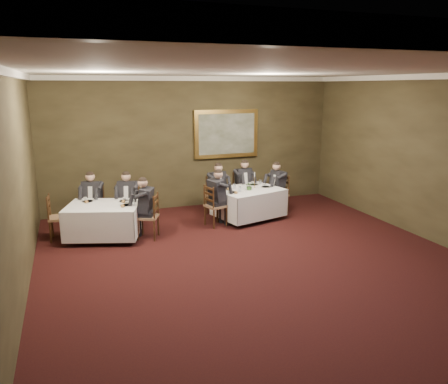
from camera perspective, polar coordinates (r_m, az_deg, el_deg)
ground at (r=7.84m, az=6.43°, el=-10.92°), size 10.00×10.00×0.00m
ceiling at (r=7.13m, az=7.20°, el=15.58°), size 8.00×10.00×0.10m
back_wall at (r=11.91m, az=-4.02°, el=6.41°), size 8.00×0.10×3.50m
left_wall at (r=6.59m, az=-26.13°, el=-0.90°), size 0.10×10.00×3.50m
crown_molding at (r=7.13m, az=7.19°, el=15.10°), size 8.00×10.00×0.12m
table_main at (r=10.91m, az=3.22°, el=-1.23°), size 1.84×1.57×0.67m
table_second at (r=9.83m, az=-15.44°, el=-3.39°), size 1.81×1.58×0.67m
chair_main_backleft at (r=11.34m, az=-0.98°, el=-1.48°), size 0.54×0.53×1.00m
diner_main_backleft at (r=11.28m, az=-0.95°, el=-0.37°), size 0.52×0.57×1.35m
chair_main_backright at (r=11.82m, az=2.43°, el=-0.87°), size 0.50×0.48×1.00m
diner_main_backright at (r=11.75m, az=2.47°, el=0.19°), size 0.47×0.53×1.35m
chair_main_endleft at (r=10.39m, az=-1.15°, el=-2.91°), size 0.52×0.54×1.00m
diner_main_endleft at (r=10.33m, az=-1.10°, el=-1.69°), size 0.57×0.51×1.35m
chair_main_endright at (r=11.57m, az=7.12°, el=-1.29°), size 0.47×0.49×1.00m
diner_main_endright at (r=11.50m, az=7.10°, el=-0.20°), size 0.53×0.46×1.35m
chair_sec_backleft at (r=10.70m, az=-16.58°, el=-3.01°), size 0.57×0.56×1.00m
diner_sec_backleft at (r=10.62m, az=-16.68°, el=-1.84°), size 0.55×0.60×1.35m
chair_sec_backright at (r=10.52m, az=-12.26°, el=-3.02°), size 0.57×0.56×1.00m
diner_sec_backright at (r=10.45m, az=-12.34°, el=-1.83°), size 0.56×0.60×1.35m
chair_sec_endright at (r=9.70m, az=-9.81°, el=-4.34°), size 0.56×0.57×1.00m
diner_sec_endright at (r=9.63m, az=-9.93°, el=-3.04°), size 0.60×0.56×1.35m
chair_sec_endleft at (r=10.13m, az=-20.70°, el=-4.25°), size 0.45×0.47×1.00m
centerpiece at (r=10.71m, az=3.35°, el=0.88°), size 0.23×0.20×0.23m
candlestick at (r=10.94m, az=4.01°, el=1.33°), size 0.06×0.06×0.41m
place_setting_table_main at (r=10.88m, az=0.62°, el=0.64°), size 0.33×0.31×0.14m
place_setting_table_second at (r=10.16m, az=-17.12°, el=-0.92°), size 0.33×0.31×0.14m
painting at (r=12.11m, az=0.32°, el=7.61°), size 1.83×0.09×1.32m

